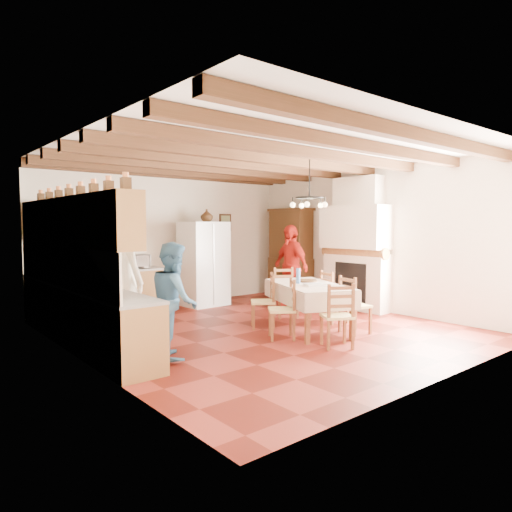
{
  "coord_description": "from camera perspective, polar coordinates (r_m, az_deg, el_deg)",
  "views": [
    {
      "loc": [
        -5.01,
        -5.86,
        1.81
      ],
      "look_at": [
        0.1,
        0.3,
        1.25
      ],
      "focal_mm": 32.0,
      "sensor_mm": 36.0,
      "label": 1
    }
  ],
  "objects": [
    {
      "name": "wall_front",
      "position": [
        5.66,
        22.84,
        0.55
      ],
      "size": [
        6.0,
        0.02,
        3.0
      ],
      "primitive_type": "cube",
      "color": "beige",
      "rests_on": "ground"
    },
    {
      "name": "lower_cabinets_back",
      "position": [
        9.57,
        -18.09,
        -4.49
      ],
      "size": [
        2.3,
        0.6,
        0.86
      ],
      "primitive_type": "cube",
      "color": "olive",
      "rests_on": "ground"
    },
    {
      "name": "chandelier",
      "position": [
        7.72,
        6.68,
        7.24
      ],
      "size": [
        0.47,
        0.47,
        0.03
      ],
      "primitive_type": "torus",
      "color": "black",
      "rests_on": "ground"
    },
    {
      "name": "ceiling_beams",
      "position": [
        7.79,
        0.86,
        12.12
      ],
      "size": [
        6.0,
        6.3,
        0.16
      ],
      "primitive_type": null,
      "color": "#3B2412",
      "rests_on": "ground"
    },
    {
      "name": "chair_left_far",
      "position": [
        7.98,
        0.84,
        -5.59
      ],
      "size": [
        0.57,
        0.57,
        0.96
      ],
      "primitive_type": null,
      "rotation": [
        0.0,
        0.0,
        -2.2
      ],
      "color": "#612D16",
      "rests_on": "floor"
    },
    {
      "name": "wall_back",
      "position": [
        10.41,
        -10.9,
        2.22
      ],
      "size": [
        6.0,
        0.02,
        3.0
      ],
      "primitive_type": "cube",
      "color": "beige",
      "rests_on": "ground"
    },
    {
      "name": "fridge_vase",
      "position": [
        10.23,
        -6.18,
        5.06
      ],
      "size": [
        0.31,
        0.31,
        0.28
      ],
      "primitive_type": "imported",
      "rotation": [
        0.0,
        0.0,
        -0.13
      ],
      "color": "#362410",
      "rests_on": "refrigerator"
    },
    {
      "name": "countertop_back",
      "position": [
        9.51,
        -18.15,
        -1.81
      ],
      "size": [
        2.34,
        0.62,
        0.04
      ],
      "primitive_type": "cube",
      "color": "slate",
      "rests_on": "lower_cabinets_back"
    },
    {
      "name": "refrigerator",
      "position": [
        10.22,
        -6.54,
        -0.96
      ],
      "size": [
        0.96,
        0.8,
        1.86
      ],
      "primitive_type": "cube",
      "rotation": [
        0.0,
        0.0,
        0.04
      ],
      "color": "white",
      "rests_on": "floor"
    },
    {
      "name": "fireplace",
      "position": [
        9.84,
        12.22,
        1.52
      ],
      "size": [
        0.56,
        1.6,
        2.8
      ],
      "primitive_type": null,
      "color": "beige",
      "rests_on": "ground"
    },
    {
      "name": "ceiling",
      "position": [
        7.81,
        0.86,
        12.84
      ],
      "size": [
        6.0,
        6.5,
        0.02
      ],
      "primitive_type": "cube",
      "color": "silver",
      "rests_on": "ground"
    },
    {
      "name": "chair_left_near",
      "position": [
        7.25,
        3.23,
        -6.58
      ],
      "size": [
        0.57,
        0.57,
        0.96
      ],
      "primitive_type": null,
      "rotation": [
        0.0,
        0.0,
        -2.2
      ],
      "color": "#612D16",
      "rests_on": "floor"
    },
    {
      "name": "backsplash_left",
      "position": [
        7.23,
        -23.25,
        -1.17
      ],
      "size": [
        0.03,
        4.3,
        0.6
      ],
      "primitive_type": "cube",
      "color": "silver",
      "rests_on": "ground"
    },
    {
      "name": "lower_cabinets_left",
      "position": [
        7.42,
        -20.96,
        -6.99
      ],
      "size": [
        0.6,
        4.3,
        0.86
      ],
      "primitive_type": "cube",
      "color": "olive",
      "rests_on": "ground"
    },
    {
      "name": "hutch",
      "position": [
        11.19,
        4.33,
        0.33
      ],
      "size": [
        0.57,
        1.23,
        2.19
      ],
      "primitive_type": null,
      "rotation": [
        0.0,
        0.0,
        -0.05
      ],
      "color": "#362410",
      "rests_on": "floor"
    },
    {
      "name": "upper_cabinets",
      "position": [
        7.25,
        -22.17,
        4.02
      ],
      "size": [
        0.35,
        4.2,
        0.7
      ],
      "primitive_type": "cube",
      "color": "olive",
      "rests_on": "ground"
    },
    {
      "name": "microwave",
      "position": [
        9.74,
        -14.76,
        -0.65
      ],
      "size": [
        0.56,
        0.42,
        0.29
      ],
      "primitive_type": "imported",
      "rotation": [
        0.0,
        0.0,
        -0.14
      ],
      "color": "silver",
      "rests_on": "countertop_back"
    },
    {
      "name": "person_woman_red",
      "position": [
        9.8,
        4.34,
        -1.34
      ],
      "size": [
        0.56,
        1.1,
        1.8
      ],
      "primitive_type": "imported",
      "rotation": [
        0.0,
        0.0,
        -1.69
      ],
      "color": "#B41C13",
      "rests_on": "floor"
    },
    {
      "name": "chair_end_far",
      "position": [
        8.92,
        3.77,
        -4.59
      ],
      "size": [
        0.55,
        0.54,
        0.96
      ],
      "primitive_type": null,
      "rotation": [
        0.0,
        0.0,
        -0.45
      ],
      "color": "#612D16",
      "rests_on": "floor"
    },
    {
      "name": "chair_right_far",
      "position": [
        8.56,
        9.78,
        -5.0
      ],
      "size": [
        0.5,
        0.51,
        0.96
      ],
      "primitive_type": null,
      "rotation": [
        0.0,
        0.0,
        1.31
      ],
      "color": "#612D16",
      "rests_on": "floor"
    },
    {
      "name": "person_man",
      "position": [
        7.02,
        -16.1,
        -3.1
      ],
      "size": [
        0.63,
        0.8,
        1.92
      ],
      "primitive_type": "imported",
      "rotation": [
        0.0,
        0.0,
        1.84
      ],
      "color": "white",
      "rests_on": "floor"
    },
    {
      "name": "wall_picture",
      "position": [
        11.21,
        -3.87,
        4.2
      ],
      "size": [
        0.34,
        0.03,
        0.42
      ],
      "primitive_type": "cube",
      "color": "black",
      "rests_on": "ground"
    },
    {
      "name": "countertop_left",
      "position": [
        7.35,
        -21.04,
        -3.54
      ],
      "size": [
        0.62,
        4.3,
        0.04
      ],
      "primitive_type": "cube",
      "color": "slate",
      "rests_on": "lower_cabinets_left"
    },
    {
      "name": "floor",
      "position": [
        7.93,
        0.84,
        -9.28
      ],
      "size": [
        6.0,
        6.5,
        0.02
      ],
      "primitive_type": "cube",
      "color": "#491009",
      "rests_on": "ground"
    },
    {
      "name": "person_woman_blue",
      "position": [
        6.3,
        -10.22,
        -5.41
      ],
      "size": [
        0.84,
        0.93,
        1.57
      ],
      "primitive_type": "imported",
      "rotation": [
        0.0,
        0.0,
        1.18
      ],
      "color": "#366389",
      "rests_on": "floor"
    },
    {
      "name": "dining_table",
      "position": [
        7.79,
        6.59,
        -4.1
      ],
      "size": [
        1.56,
        2.05,
        0.8
      ],
      "rotation": [
        0.0,
        0.0,
        -0.39
      ],
      "color": "beige",
      "rests_on": "floor"
    },
    {
      "name": "chair_right_near",
      "position": [
        7.76,
        12.29,
        -5.95
      ],
      "size": [
        0.47,
        0.48,
        0.96
      ],
      "primitive_type": null,
      "rotation": [
        0.0,
        0.0,
        1.4
      ],
      "color": "#612D16",
      "rests_on": "floor"
    },
    {
      "name": "backsplash_back",
      "position": [
        9.75,
        -18.8,
        0.2
      ],
      "size": [
        2.3,
        0.03,
        0.6
      ],
      "primitive_type": "cube",
      "color": "silver",
      "rests_on": "ground"
    },
    {
      "name": "wall_right",
      "position": [
        9.94,
        14.16,
        2.09
      ],
      "size": [
        0.02,
        6.5,
        3.0
      ],
      "primitive_type": "cube",
      "color": "beige",
      "rests_on": "ground"
    },
    {
      "name": "wall_left",
      "position": [
        6.2,
        -20.79,
        0.88
      ],
      "size": [
        0.02,
        6.5,
        3.0
      ],
      "primitive_type": "cube",
      "color": "beige",
      "rests_on": "ground"
    },
    {
      "name": "chair_end_near",
      "position": [
        6.85,
        10.09,
        -7.26
      ],
      "size": [
        0.57,
        0.56,
        0.96
      ],
      "primitive_type": null,
      "rotation": [
        0.0,
        0.0,
        2.6
      ],
      "color": "#612D16",
      "rests_on": "floor"
    }
  ]
}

